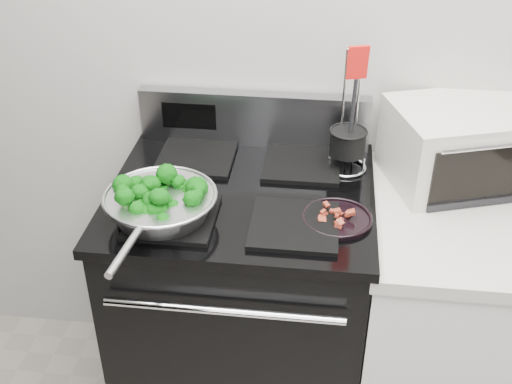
# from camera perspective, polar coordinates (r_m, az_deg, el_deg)

# --- Properties ---
(back_wall) EXTENTS (4.00, 0.02, 2.70)m
(back_wall) POSITION_cam_1_polar(r_m,az_deg,el_deg) (2.04, 8.60, 14.33)
(back_wall) COLOR #B4B2AB
(back_wall) RESTS_ON ground
(gas_range) EXTENTS (0.79, 0.69, 1.13)m
(gas_range) POSITION_cam_1_polar(r_m,az_deg,el_deg) (2.20, -1.14, -10.04)
(gas_range) COLOR black
(gas_range) RESTS_ON floor
(counter) EXTENTS (0.62, 0.68, 0.92)m
(counter) POSITION_cam_1_polar(r_m,az_deg,el_deg) (2.24, 16.82, -11.61)
(counter) COLOR white
(counter) RESTS_ON floor
(skillet) EXTENTS (0.32, 0.50, 0.07)m
(skillet) POSITION_cam_1_polar(r_m,az_deg,el_deg) (1.78, -8.49, -1.04)
(skillet) COLOR silver
(skillet) RESTS_ON gas_range
(broccoli_pile) EXTENTS (0.25, 0.25, 0.09)m
(broccoli_pile) POSITION_cam_1_polar(r_m,az_deg,el_deg) (1.77, -8.51, -0.50)
(broccoli_pile) COLOR #043207
(broccoli_pile) RESTS_ON skillet
(bacon_plate) EXTENTS (0.20, 0.20, 0.04)m
(bacon_plate) POSITION_cam_1_polar(r_m,az_deg,el_deg) (1.79, 7.24, -2.06)
(bacon_plate) COLOR black
(bacon_plate) RESTS_ON gas_range
(utensil_holder) EXTENTS (0.13, 0.13, 0.41)m
(utensil_holder) POSITION_cam_1_polar(r_m,az_deg,el_deg) (2.01, 8.10, 3.84)
(utensil_holder) COLOR silver
(utensil_holder) RESTS_ON gas_range
(toaster_oven) EXTENTS (0.50, 0.44, 0.24)m
(toaster_oven) POSITION_cam_1_polar(r_m,az_deg,el_deg) (2.06, 17.79, 4.00)
(toaster_oven) COLOR silver
(toaster_oven) RESTS_ON counter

